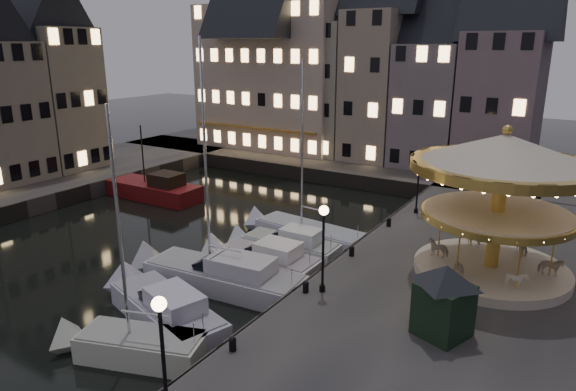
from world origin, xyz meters
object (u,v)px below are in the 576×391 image
Objects in this scene: motorboat_f at (304,233)px; streetlamp_a at (162,342)px; bollard_b at (306,286)px; motorboat_c at (218,275)px; motorboat_e at (285,246)px; ticket_kiosk at (445,288)px; carousel at (502,179)px; bollard_a at (233,343)px; bollard_c at (352,250)px; red_fishing_boat at (156,190)px; streetlamp_b at (323,236)px; motorboat_a at (129,346)px; bollard_d at (389,222)px; motorboat_b at (163,308)px; streetlamp_c at (419,174)px; motorboat_d at (261,261)px.

streetlamp_a is at bearing -72.77° from motorboat_f.
bollard_b is at bearing -59.46° from motorboat_f.
motorboat_c is 1.88× the size of motorboat_e.
motorboat_e is (-4.67, 5.60, -0.96)m from bollard_b.
motorboat_f is at bearing 142.51° from ticket_kiosk.
streetlamp_a is 0.49× the size of carousel.
bollard_a is (-0.60, 4.00, -2.41)m from streetlamp_a.
red_fishing_boat is at bearing 165.53° from bollard_c.
streetlamp_b is 9.38m from motorboat_a.
red_fishing_boat reaches higher than bollard_d.
bollard_d is 0.07× the size of red_fishing_boat.
motorboat_b reaches higher than bollard_b.
motorboat_f is (-5.54, -5.62, -3.49)m from streetlamp_c.
red_fishing_boat is at bearing 146.01° from motorboat_c.
bollard_b is (-0.60, -14.00, -2.41)m from streetlamp_c.
streetlamp_a is 6.86m from motorboat_a.
bollard_b is 0.08× the size of motorboat_d.
bollard_a is at bearing -67.19° from motorboat_e.
streetlamp_b and streetlamp_c have the same top height.
carousel is (11.38, 13.11, 5.68)m from motorboat_a.
red_fishing_boat reaches higher than streetlamp_b.
streetlamp_c is 7.32× the size of bollard_b.
streetlamp_c is at bearing 71.18° from motorboat_b.
bollard_b is at bearing -33.85° from motorboat_d.
motorboat_c reaches higher than carousel.
motorboat_f reaches higher than bollard_c.
streetlamp_b is at bearing 90.00° from streetlamp_a.
motorboat_c is (-5.46, 0.30, -0.92)m from bollard_b.
bollard_d is at bearing 91.72° from streetlamp_a.
bollard_d is (-0.60, 20.00, -2.41)m from streetlamp_a.
bollard_d is at bearing 120.46° from ticket_kiosk.
streetlamp_c is at bearing 90.00° from streetlamp_b.
streetlamp_b is 0.41× the size of motorboat_a.
ticket_kiosk reaches higher than motorboat_b.
motorboat_c is (-0.94, 6.85, 0.15)m from motorboat_a.
carousel is at bearing 60.34° from bollard_a.
bollard_b is 10.50m from bollard_d.
motorboat_b is 6.90m from motorboat_d.
red_fishing_boat is (-20.74, 9.70, -3.31)m from streetlamp_b.
streetlamp_a is 14.71m from bollard_c.
streetlamp_b reaches higher than bollard_a.
bollard_d is 0.17× the size of ticket_kiosk.
streetlamp_a is 7.32× the size of bollard_c.
bollard_b is at bearing 90.00° from bollard_a.
carousel is (6.87, 12.06, 4.62)m from bollard_a.
bollard_c is 20.81m from red_fishing_boat.
motorboat_a is at bearing -166.92° from bollard_a.
bollard_a and bollard_b have the same top height.
motorboat_c is at bearing -98.49° from motorboat_e.
bollard_c is 0.08× the size of motorboat_e.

